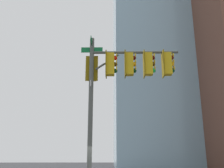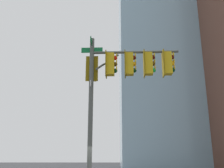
{
  "view_description": "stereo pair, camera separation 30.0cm",
  "coord_description": "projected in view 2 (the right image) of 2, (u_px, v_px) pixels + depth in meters",
  "views": [
    {
      "loc": [
        -10.96,
        -0.27,
        2.08
      ],
      "look_at": [
        -0.39,
        -0.43,
        5.12
      ],
      "focal_mm": 41.03,
      "sensor_mm": 36.0,
      "label": 1
    },
    {
      "loc": [
        -10.96,
        -0.56,
        2.08
      ],
      "look_at": [
        -0.39,
        -0.43,
        5.12
      ],
      "focal_mm": 41.03,
      "sensor_mm": 36.0,
      "label": 2
    }
  ],
  "objects": [
    {
      "name": "building_glass_tower",
      "position": [
        168.0,
        21.0,
        63.93
      ],
      "size": [
        22.91,
        24.1,
        69.84
      ],
      "primitive_type": "cube",
      "color": "#8CB2C6",
      "rests_on": "ground_plane"
    },
    {
      "name": "signal_pole_assembly",
      "position": [
        120.0,
        76.0,
        11.12
      ],
      "size": [
        1.17,
        4.31,
        7.26
      ],
      "rotation": [
        0.0,
        0.0,
        4.68
      ],
      "color": "#4C514C",
      "rests_on": "ground_plane"
    }
  ]
}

